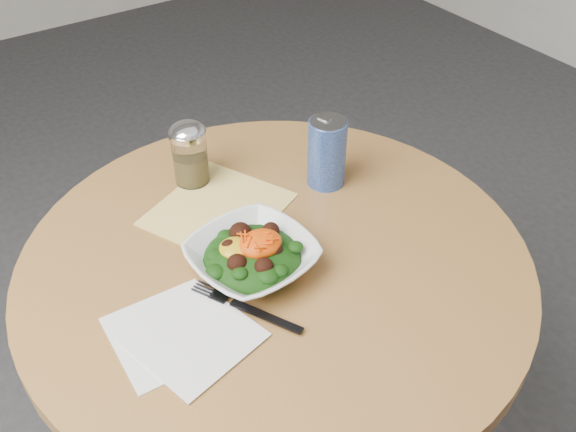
% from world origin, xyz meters
% --- Properties ---
extents(table, '(0.90, 0.90, 0.75)m').
position_xyz_m(table, '(0.00, 0.00, 0.55)').
color(table, black).
rests_on(table, ground).
extents(cloth_napkin, '(0.31, 0.30, 0.00)m').
position_xyz_m(cloth_napkin, '(-0.02, 0.16, 0.75)').
color(cloth_napkin, '#EEAE0C').
rests_on(cloth_napkin, table).
extents(paper_napkins, '(0.22, 0.22, 0.00)m').
position_xyz_m(paper_napkins, '(-0.22, -0.07, 0.75)').
color(paper_napkins, white).
rests_on(paper_napkins, table).
extents(salad_bowl, '(0.23, 0.23, 0.08)m').
position_xyz_m(salad_bowl, '(-0.05, -0.01, 0.78)').
color(salad_bowl, white).
rests_on(salad_bowl, table).
extents(fork, '(0.11, 0.19, 0.00)m').
position_xyz_m(fork, '(-0.11, -0.08, 0.76)').
color(fork, black).
rests_on(fork, table).
extents(spice_shaker, '(0.07, 0.07, 0.13)m').
position_xyz_m(spice_shaker, '(-0.02, 0.27, 0.81)').
color(spice_shaker, silver).
rests_on(spice_shaker, table).
extents(beverage_can, '(0.08, 0.08, 0.15)m').
position_xyz_m(beverage_can, '(0.20, 0.12, 0.82)').
color(beverage_can, navy).
rests_on(beverage_can, table).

